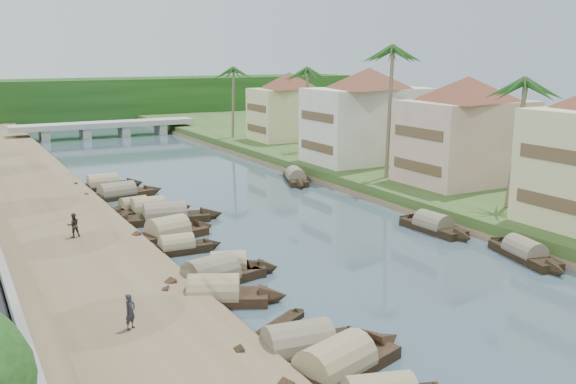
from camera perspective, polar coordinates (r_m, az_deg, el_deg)
name	(u,v)px	position (r m, az deg, el deg)	size (l,w,h in m)	color
ground	(376,271)	(39.49, 7.86, -7.00)	(220.00, 220.00, 0.00)	#384A54
left_bank	(48,222)	(51.89, -20.57, -2.54)	(10.00, 180.00, 0.80)	brown
right_bank	(413,178)	(65.94, 11.02, 1.24)	(16.00, 180.00, 1.20)	#2A441B
treeline	(71,100)	(132.15, -18.74, 7.74)	(120.00, 14.00, 8.00)	#13370F
bridge	(104,126)	(104.96, -16.00, 5.65)	(28.00, 4.00, 2.40)	#9A9990
building_mid	(465,129)	(61.33, 15.50, 5.44)	(14.11, 14.11, 9.70)	#D2AF94
building_far	(368,114)	(71.43, 7.13, 6.89)	(15.59, 15.59, 10.20)	silver
building_distant	(289,105)	(88.94, 0.12, 7.70)	(12.62, 12.62, 9.20)	beige
sampan_2	(335,367)	(27.13, 4.19, -15.29)	(9.24, 4.50, 2.38)	black
sampan_3	(298,348)	(28.66, 0.92, -13.67)	(8.66, 2.79, 2.28)	black
sampan_4	(214,295)	(34.52, -6.61, -9.11)	(7.95, 5.08, 2.27)	black
sampan_5	(228,268)	(38.62, -5.31, -6.74)	(6.31, 3.56, 2.01)	black
sampan_6	(211,278)	(37.10, -6.87, -7.57)	(8.51, 3.71, 2.45)	black
sampan_7	(177,247)	(43.03, -9.86, -4.88)	(6.48, 1.70, 1.78)	black
sampan_8	(168,233)	(46.36, -10.61, -3.64)	(8.10, 3.67, 2.42)	black
sampan_9	(165,217)	(50.95, -10.87, -2.20)	(9.65, 3.35, 2.37)	black
sampan_10	(134,208)	(54.62, -13.53, -1.37)	(6.51, 2.20, 1.82)	black
sampan_11	(148,210)	(53.49, -12.32, -1.58)	(7.56, 1.99, 2.17)	black
sampan_12	(117,194)	(60.21, -14.94, -0.18)	(9.32, 3.16, 2.18)	black
sampan_13	(103,185)	(64.64, -16.13, 0.59)	(8.13, 2.07, 2.22)	black
sampan_14	(524,253)	(43.88, 20.28, -5.13)	(3.13, 8.08, 1.96)	black
sampan_15	(433,226)	(48.68, 12.76, -2.98)	(2.09, 7.74, 2.07)	black
sampan_16	(296,178)	(65.79, 0.69, 1.27)	(4.55, 8.71, 2.13)	black
canoe_1	(279,326)	(31.51, -0.79, -11.81)	(4.52, 3.05, 0.77)	black
canoe_2	(146,208)	(55.63, -12.50, -1.39)	(5.03, 1.32, 0.72)	black
palm_1	(518,84)	(51.62, 19.76, 9.01)	(3.20, 3.20, 11.22)	brown
palm_2	(391,51)	(61.54, 9.12, 12.24)	(3.20, 3.20, 13.77)	brown
palm_3	(302,71)	(77.52, 1.26, 10.67)	(3.20, 3.20, 11.37)	brown
palm_7	(232,70)	(91.25, -5.00, 10.72)	(3.20, 3.20, 11.14)	brown
tree_6	(397,112)	(75.49, 9.65, 7.04)	(4.34, 4.34, 6.99)	#433426
person_near	(130,312)	(30.01, -13.85, -10.29)	(0.60, 0.40, 1.65)	#28272F
person_far	(74,225)	(45.49, -18.53, -2.80)	(0.80, 0.63, 1.66)	#2E2A20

